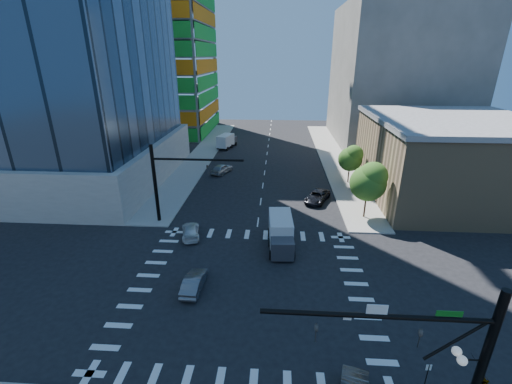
{
  "coord_description": "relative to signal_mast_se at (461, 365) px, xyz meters",
  "views": [
    {
      "loc": [
        2.11,
        -23.48,
        17.97
      ],
      "look_at": [
        0.03,
        8.0,
        5.36
      ],
      "focal_mm": 24.0,
      "sensor_mm": 36.0,
      "label": 1
    }
  ],
  "objects": [
    {
      "name": "ground",
      "position": [
        -10.6,
        11.5,
        -5.01
      ],
      "size": [
        160.0,
        160.0,
        0.0
      ],
      "primitive_type": "plane",
      "color": "black",
      "rests_on": "ground"
    },
    {
      "name": "sidewalk_nw",
      "position": [
        -23.1,
        51.5,
        -4.93
      ],
      "size": [
        5.0,
        60.0,
        0.15
      ],
      "primitive_type": "cube",
      "color": "gray",
      "rests_on": "ground"
    },
    {
      "name": "tree_south",
      "position": [
        2.03,
        25.4,
        -0.32
      ],
      "size": [
        4.16,
        4.16,
        6.82
      ],
      "color": "#382316",
      "rests_on": "sidewalk_ne"
    },
    {
      "name": "tree_north",
      "position": [
        2.33,
        37.4,
        -1.02
      ],
      "size": [
        3.54,
        3.52,
        5.78
      ],
      "color": "#382316",
      "rests_on": "sidewalk_ne"
    },
    {
      "name": "car_sb_near",
      "position": [
        -17.57,
        19.76,
        -4.38
      ],
      "size": [
        2.76,
        4.61,
        1.25
      ],
      "primitive_type": "imported",
      "rotation": [
        0.0,
        0.0,
        3.39
      ],
      "color": "white",
      "rests_on": "ground"
    },
    {
      "name": "bg_building_ne",
      "position": [
        16.4,
        66.5,
        8.99
      ],
      "size": [
        24.0,
        30.0,
        28.0
      ],
      "primitive_type": "cube",
      "color": "#625F58",
      "rests_on": "ground"
    },
    {
      "name": "road_markings",
      "position": [
        -10.6,
        11.5,
        -5.0
      ],
      "size": [
        20.0,
        20.0,
        0.01
      ],
      "primitive_type": "cube",
      "color": "silver",
      "rests_on": "ground"
    },
    {
      "name": "car_sb_mid",
      "position": [
        -17.59,
        40.92,
        -4.22
      ],
      "size": [
        3.5,
        4.95,
        1.57
      ],
      "primitive_type": "imported",
      "rotation": [
        0.0,
        0.0,
        2.74
      ],
      "color": "#9EA1A5",
      "rests_on": "ground"
    },
    {
      "name": "box_truck_far",
      "position": [
        -19.1,
        57.66,
        -3.75
      ],
      "size": [
        3.75,
        5.87,
        2.85
      ],
      "rotation": [
        0.0,
        0.0,
        2.86
      ],
      "color": "black",
      "rests_on": "ground"
    },
    {
      "name": "signal_mast_nw",
      "position": [
        -20.6,
        23.0,
        0.49
      ],
      "size": [
        10.2,
        0.4,
        9.0
      ],
      "color": "black",
      "rests_on": "sidewalk_nw"
    },
    {
      "name": "no_parking_sign",
      "position": [
        0.1,
        2.5,
        -3.63
      ],
      "size": [
        0.3,
        0.06,
        2.2
      ],
      "color": "black",
      "rests_on": "ground"
    },
    {
      "name": "construction_building",
      "position": [
        -38.02,
        73.43,
        19.6
      ],
      "size": [
        25.16,
        34.5,
        70.6
      ],
      "color": "slate",
      "rests_on": "ground"
    },
    {
      "name": "sidewalk_ne",
      "position": [
        1.9,
        51.5,
        -4.93
      ],
      "size": [
        5.0,
        60.0,
        0.15
      ],
      "primitive_type": "cube",
      "color": "gray",
      "rests_on": "ground"
    },
    {
      "name": "signal_mast_se",
      "position": [
        0.0,
        0.0,
        0.0
      ],
      "size": [
        10.51,
        2.48,
        9.0
      ],
      "color": "black",
      "rests_on": "sidewalk_se"
    },
    {
      "name": "car_nb_far",
      "position": [
        -3.17,
        30.07,
        -4.31
      ],
      "size": [
        4.19,
        5.57,
        1.4
      ],
      "primitive_type": "imported",
      "rotation": [
        0.0,
        0.0,
        -0.42
      ],
      "color": "black",
      "rests_on": "ground"
    },
    {
      "name": "commercial_building",
      "position": [
        14.4,
        33.5,
        0.31
      ],
      "size": [
        20.5,
        22.5,
        10.6
      ],
      "color": "#927955",
      "rests_on": "ground"
    },
    {
      "name": "box_truck_near",
      "position": [
        -7.98,
        18.03,
        -3.69
      ],
      "size": [
        2.75,
        5.83,
        2.99
      ],
      "rotation": [
        0.0,
        0.0,
        0.06
      ],
      "color": "black",
      "rests_on": "ground"
    },
    {
      "name": "car_sb_cross",
      "position": [
        -15.1,
        10.94,
        -4.35
      ],
      "size": [
        1.55,
        4.07,
        1.33
      ],
      "primitive_type": "imported",
      "rotation": [
        0.0,
        0.0,
        3.1
      ],
      "color": "#57575D",
      "rests_on": "ground"
    }
  ]
}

